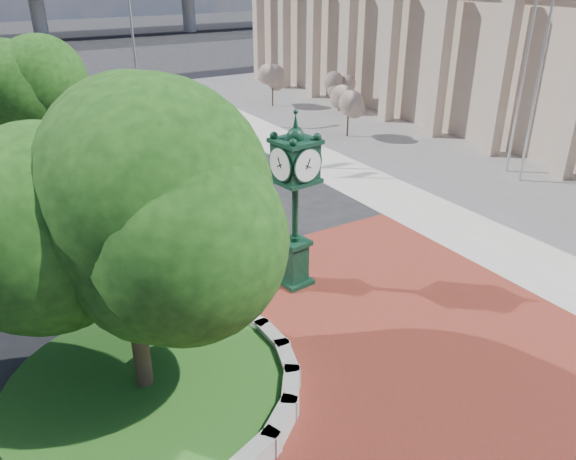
% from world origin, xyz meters
% --- Properties ---
extents(ground, '(200.00, 200.00, 0.00)m').
position_xyz_m(ground, '(0.00, 0.00, 0.00)').
color(ground, black).
rests_on(ground, ground).
extents(plaza, '(12.00, 12.00, 0.04)m').
position_xyz_m(plaza, '(0.00, -1.00, 0.02)').
color(plaza, maroon).
rests_on(plaza, ground).
extents(sidewalk, '(20.00, 50.00, 0.04)m').
position_xyz_m(sidewalk, '(16.00, 10.00, 0.02)').
color(sidewalk, '#9E9B93').
rests_on(sidewalk, ground).
extents(planter_wall, '(2.96, 6.77, 0.54)m').
position_xyz_m(planter_wall, '(-2.71, -0.00, 0.27)').
color(planter_wall, '#9E9B93').
rests_on(planter_wall, ground).
extents(grass_bed, '(6.10, 6.10, 0.40)m').
position_xyz_m(grass_bed, '(-5.00, 0.00, 0.20)').
color(grass_bed, '#164F19').
rests_on(grass_bed, ground).
extents(civic_building, '(17.35, 44.00, 8.60)m').
position_xyz_m(civic_building, '(23.60, 12.00, 4.33)').
color(civic_building, tan).
rests_on(civic_building, ground).
extents(tree_planter, '(5.20, 5.20, 6.33)m').
position_xyz_m(tree_planter, '(-5.00, 0.00, 3.72)').
color(tree_planter, '#38281C').
rests_on(tree_planter, ground).
extents(tree_street, '(4.40, 4.40, 5.45)m').
position_xyz_m(tree_street, '(-4.00, 18.00, 3.24)').
color(tree_street, '#38281C').
rests_on(tree_street, ground).
extents(post_clock, '(1.19, 1.19, 5.19)m').
position_xyz_m(post_clock, '(0.38, 2.40, 2.85)').
color(post_clock, black).
rests_on(post_clock, ground).
extents(parked_car, '(2.96, 4.77, 1.51)m').
position_xyz_m(parked_car, '(0.09, 36.30, 0.76)').
color(parked_car, '#540C13').
rests_on(parked_car, ground).
extents(flagpole_a, '(1.42, 0.16, 9.06)m').
position_xyz_m(flagpole_a, '(13.57, 4.68, 4.64)').
color(flagpole_a, silver).
rests_on(flagpole_a, ground).
extents(flagpole_b, '(1.62, 0.18, 10.33)m').
position_xyz_m(flagpole_b, '(14.11, 5.82, 5.30)').
color(flagpole_b, silver).
rests_on(flagpole_b, ground).
extents(street_lamp_near, '(1.79, 0.37, 7.98)m').
position_xyz_m(street_lamp_near, '(2.80, 23.39, 4.67)').
color(street_lamp_near, slate).
rests_on(street_lamp_near, ground).
extents(shrub_near, '(1.20, 1.20, 2.20)m').
position_xyz_m(shrub_near, '(11.36, 14.40, 1.59)').
color(shrub_near, '#38281C').
rests_on(shrub_near, ground).
extents(shrub_mid, '(1.20, 1.20, 2.20)m').
position_xyz_m(shrub_mid, '(14.46, 19.44, 1.59)').
color(shrub_mid, '#38281C').
rests_on(shrub_mid, ground).
extents(shrub_far, '(1.20, 1.20, 2.20)m').
position_xyz_m(shrub_far, '(11.53, 22.99, 1.59)').
color(shrub_far, '#38281C').
rests_on(shrub_far, ground).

